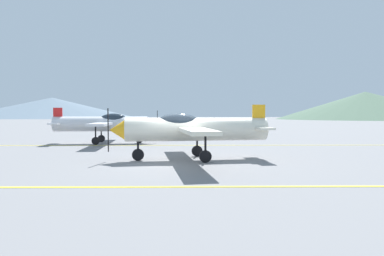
{
  "coord_description": "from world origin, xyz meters",
  "views": [
    {
      "loc": [
        0.34,
        -13.84,
        2.06
      ],
      "look_at": [
        0.59,
        6.0,
        1.2
      ],
      "focal_mm": 30.53,
      "sensor_mm": 36.0,
      "label": 1
    }
  ],
  "objects": [
    {
      "name": "ground_plane",
      "position": [
        0.0,
        0.0,
        0.0
      ],
      "size": [
        400.0,
        400.0,
        0.0
      ],
      "primitive_type": "plane",
      "color": "slate"
    },
    {
      "name": "apron_line_far",
      "position": [
        0.0,
        7.43,
        0.01
      ],
      "size": [
        80.0,
        0.16,
        0.01
      ],
      "primitive_type": "cube",
      "color": "yellow",
      "rests_on": "ground_plane"
    },
    {
      "name": "hill_left",
      "position": [
        -69.31,
        154.39,
        5.22
      ],
      "size": [
        85.44,
        85.44,
        10.43
      ],
      "primitive_type": "cone",
      "color": "slate",
      "rests_on": "ground_plane"
    },
    {
      "name": "airplane_near",
      "position": [
        0.47,
        0.79,
        1.4
      ],
      "size": [
        7.26,
        8.32,
        2.49
      ],
      "color": "silver",
      "rests_on": "ground_plane"
    },
    {
      "name": "apron_line_near",
      "position": [
        0.0,
        -4.75,
        0.01
      ],
      "size": [
        80.0,
        0.16,
        0.01
      ],
      "primitive_type": "cube",
      "color": "yellow",
      "rests_on": "ground_plane"
    },
    {
      "name": "car_sedan",
      "position": [
        -0.29,
        19.48,
        0.84
      ],
      "size": [
        3.5,
        4.65,
        1.62
      ],
      "color": "#3372BF",
      "rests_on": "ground_plane"
    },
    {
      "name": "hill_centerleft",
      "position": [
        69.01,
        111.77,
        5.33
      ],
      "size": [
        67.55,
        67.55,
        10.66
      ],
      "primitive_type": "cone",
      "color": "#4C6651",
      "rests_on": "ground_plane"
    },
    {
      "name": "airplane_mid",
      "position": [
        -5.43,
        8.95,
        1.4
      ],
      "size": [
        7.23,
        8.31,
        2.49
      ],
      "color": "silver",
      "rests_on": "ground_plane"
    }
  ]
}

